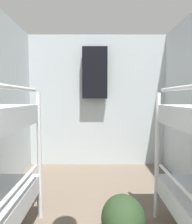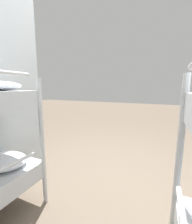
{
  "view_description": "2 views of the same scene",
  "coord_description": "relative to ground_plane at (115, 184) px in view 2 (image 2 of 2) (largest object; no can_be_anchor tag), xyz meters",
  "views": [
    {
      "loc": [
        -0.02,
        0.44,
        1.25
      ],
      "look_at": [
        -0.02,
        2.9,
        1.07
      ],
      "focal_mm": 32.0,
      "sensor_mm": 36.0,
      "label": 1
    },
    {
      "loc": [
        -0.48,
        1.66,
        1.21
      ],
      "look_at": [
        -0.01,
        0.63,
        1.02
      ],
      "focal_mm": 24.0,
      "sensor_mm": 36.0,
      "label": 2
    }
  ],
  "objects": [
    {
      "name": "ground_plane",
      "position": [
        0.0,
        0.0,
        0.0
      ],
      "size": [
        20.0,
        20.0,
        0.0
      ],
      "primitive_type": "plane",
      "color": "#6B5B4C"
    }
  ]
}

